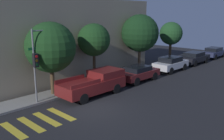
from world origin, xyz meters
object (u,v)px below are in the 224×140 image
at_px(tree_behind_truck, 171,34).
at_px(pickup_truck, 95,83).
at_px(sedan_middle, 171,63).
at_px(traffic_light_pole, 39,55).
at_px(sedan_tail_of_row, 214,52).
at_px(tree_midblock, 94,40).
at_px(sedan_far_end, 194,57).
at_px(tree_near_corner, 51,47).
at_px(sedan_near_corner, 138,73).
at_px(tree_far_end, 140,33).

bearing_deg(tree_behind_truck, pickup_truck, -171.38).
bearing_deg(pickup_truck, sedan_middle, -0.00).
bearing_deg(traffic_light_pole, tree_behind_truck, 2.76).
xyz_separation_m(sedan_tail_of_row, tree_midblock, (-19.95, 2.12, 3.05)).
xyz_separation_m(sedan_middle, sedan_tail_of_row, (11.07, 0.00, -0.05)).
bearing_deg(sedan_far_end, sedan_middle, -180.00).
xyz_separation_m(sedan_far_end, tree_behind_truck, (-2.08, 2.12, 2.85)).
bearing_deg(pickup_truck, tree_near_corner, 137.62).
bearing_deg(sedan_near_corner, tree_behind_truck, 13.62).
height_order(sedan_middle, tree_far_end, tree_far_end).
bearing_deg(tree_near_corner, sedan_middle, -9.23).
height_order(sedan_middle, sedan_far_end, sedan_middle).
xyz_separation_m(pickup_truck, tree_behind_truck, (13.99, 2.12, 2.72)).
distance_m(pickup_truck, tree_behind_truck, 14.41).
bearing_deg(tree_near_corner, sedan_tail_of_row, -5.02).
xyz_separation_m(tree_near_corner, tree_midblock, (4.17, -0.00, 0.21)).
bearing_deg(tree_midblock, sedan_near_corner, -32.07).
relative_size(sedan_middle, tree_near_corner, 0.79).
bearing_deg(traffic_light_pole, tree_far_end, 4.13).
bearing_deg(tree_far_end, traffic_light_pole, -175.87).
height_order(sedan_middle, tree_midblock, tree_midblock).
xyz_separation_m(traffic_light_pole, tree_midblock, (5.58, 0.85, 0.47)).
bearing_deg(sedan_tail_of_row, traffic_light_pole, 177.16).
bearing_deg(tree_behind_truck, tree_far_end, 180.00).
distance_m(sedan_middle, tree_far_end, 4.67).
bearing_deg(sedan_tail_of_row, sedan_middle, -180.00).
xyz_separation_m(tree_midblock, tree_far_end, (6.22, 0.00, 0.20)).
height_order(tree_near_corner, tree_midblock, tree_near_corner).
relative_size(sedan_middle, sedan_tail_of_row, 0.96).
relative_size(traffic_light_pole, sedan_far_end, 1.08).
xyz_separation_m(traffic_light_pole, tree_far_end, (11.81, 0.85, 0.67)).
relative_size(pickup_truck, sedan_tail_of_row, 1.16).
distance_m(pickup_truck, tree_near_corner, 4.15).
distance_m(pickup_truck, sedan_near_corner, 5.24).
bearing_deg(traffic_light_pole, tree_near_corner, 31.17).
bearing_deg(tree_near_corner, tree_midblock, -0.00).
height_order(traffic_light_pole, sedan_near_corner, traffic_light_pole).
relative_size(traffic_light_pole, tree_far_end, 0.86).
height_order(traffic_light_pole, sedan_tail_of_row, traffic_light_pole).
relative_size(traffic_light_pole, tree_near_corner, 0.93).
bearing_deg(tree_behind_truck, sedan_middle, -146.93).
bearing_deg(sedan_tail_of_row, tree_far_end, 171.21).
height_order(sedan_near_corner, tree_near_corner, tree_near_corner).
height_order(sedan_near_corner, sedan_tail_of_row, sedan_tail_of_row).
height_order(traffic_light_pole, tree_midblock, tree_midblock).
relative_size(pickup_truck, tree_far_end, 0.88).
height_order(sedan_far_end, tree_far_end, tree_far_end).
height_order(sedan_middle, tree_behind_truck, tree_behind_truck).
distance_m(sedan_middle, tree_midblock, 9.61).
distance_m(sedan_middle, sedan_far_end, 5.34).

